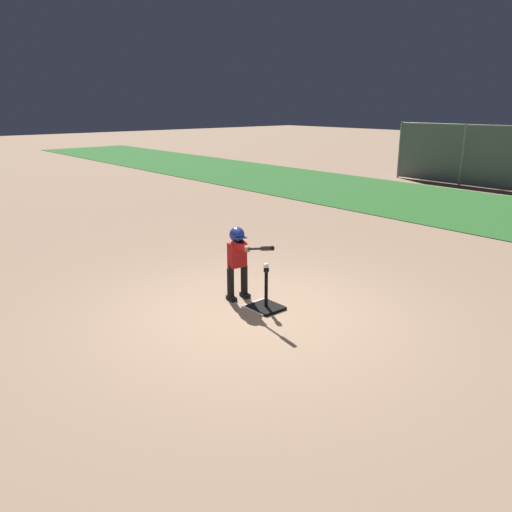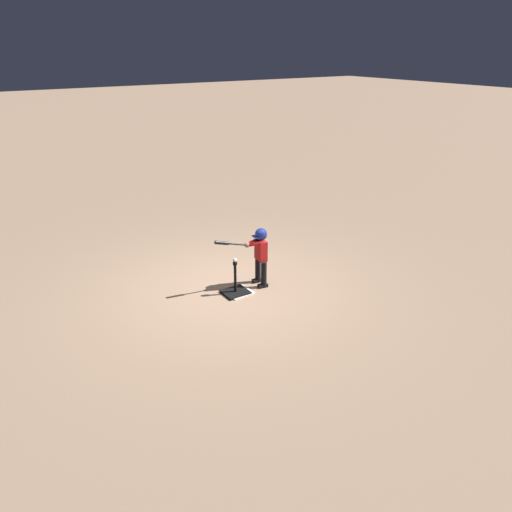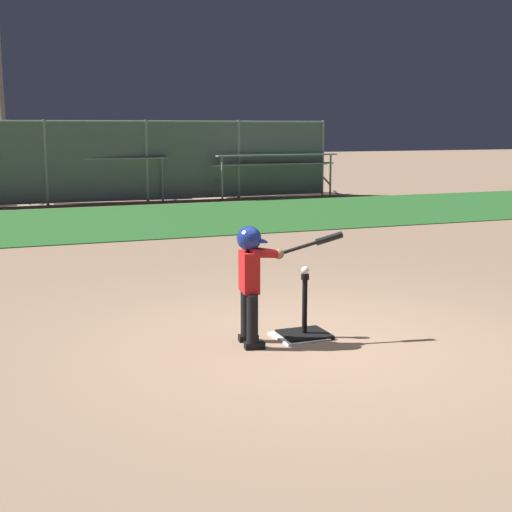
{
  "view_description": "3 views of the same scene",
  "coord_description": "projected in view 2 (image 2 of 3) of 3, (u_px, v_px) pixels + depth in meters",
  "views": [
    {
      "loc": [
        4.82,
        -4.13,
        2.77
      ],
      "look_at": [
        -0.04,
        0.08,
        0.81
      ],
      "focal_mm": 35.0,
      "sensor_mm": 36.0,
      "label": 1
    },
    {
      "loc": [
        3.99,
        7.02,
        4.09
      ],
      "look_at": [
        -0.43,
        0.28,
        0.63
      ],
      "focal_mm": 35.0,
      "sensor_mm": 36.0,
      "label": 2
    },
    {
      "loc": [
        -2.75,
        -5.64,
        1.96
      ],
      "look_at": [
        -0.43,
        0.46,
        0.77
      ],
      "focal_mm": 50.0,
      "sensor_mm": 36.0,
      "label": 3
    }
  ],
  "objects": [
    {
      "name": "batter_child",
      "position": [
        259.0,
        250.0,
        8.87
      ],
      "size": [
        0.99,
        0.35,
        1.09
      ],
      "color": "black",
      "rests_on": "ground_plane"
    },
    {
      "name": "ground_plane",
      "position": [
        228.0,
        288.0,
        9.01
      ],
      "size": [
        90.0,
        90.0,
        0.0
      ],
      "primitive_type": "plane",
      "color": "#93755B"
    },
    {
      "name": "batting_tee",
      "position": [
        235.0,
        289.0,
        8.8
      ],
      "size": [
        0.44,
        0.4,
        0.6
      ],
      "color": "black",
      "rests_on": "ground_plane"
    },
    {
      "name": "home_plate",
      "position": [
        238.0,
        292.0,
        8.85
      ],
      "size": [
        0.46,
        0.46,
        0.02
      ],
      "primitive_type": "cube",
      "rotation": [
        0.0,
        0.0,
        0.05
      ],
      "color": "white",
      "rests_on": "ground_plane"
    },
    {
      "name": "baseball",
      "position": [
        235.0,
        260.0,
        8.57
      ],
      "size": [
        0.07,
        0.07,
        0.07
      ],
      "primitive_type": "sphere",
      "color": "white",
      "rests_on": "batting_tee"
    }
  ]
}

